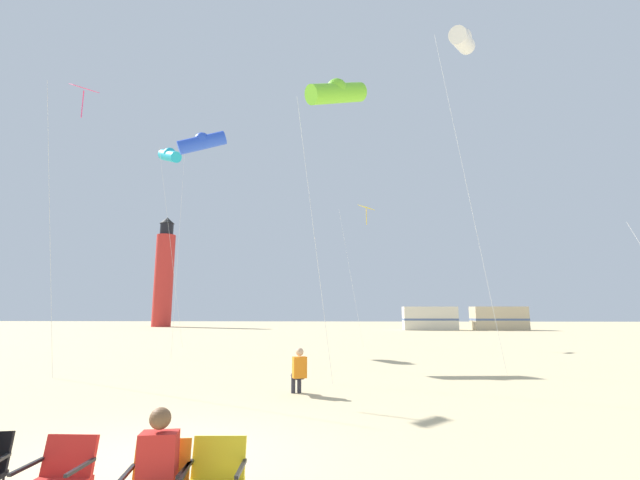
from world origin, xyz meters
TOP-DOWN VIEW (x-y plane):
  - ground at (0.00, 0.00)m, footprint 200.00×200.00m
  - camp_chair_red at (-0.15, -1.90)m, footprint 0.56×0.57m
  - camp_chair_orange at (0.87, -2.01)m, footprint 0.62×0.64m
  - spectator_orange_chair at (0.89, -2.15)m, footprint 0.39×0.54m
  - camp_chair_yellow at (1.37, -1.89)m, footprint 0.58×0.59m
  - kite_flyer_standing at (1.53, 5.06)m, footprint 0.45×0.56m
  - kite_tube_cyan at (-8.19, 19.50)m, footprint 2.62×2.66m
  - kite_tube_blue at (-4.41, 14.42)m, footprint 2.59×1.82m
  - kite_diamond_gold at (4.40, 22.37)m, footprint 2.48×2.48m
  - kite_tube_white at (7.77, 10.17)m, footprint 2.11×2.54m
  - kite_tube_lime at (2.55, 8.10)m, footprint 2.65×2.51m
  - kite_diamond_rainbow at (-7.14, 8.51)m, footprint 1.66×1.66m
  - lighthouse_distant at (-24.17, 58.43)m, footprint 2.80×2.80m
  - rv_van_cream at (13.62, 47.51)m, footprint 6.48×2.44m
  - rv_van_tan at (21.92, 47.53)m, footprint 6.54×2.65m

SIDE VIEW (x-z plane):
  - ground at x=0.00m, z-range 0.00..0.00m
  - camp_chair_red at x=-0.15m, z-range 0.09..0.91m
  - camp_chair_orange at x=0.87m, z-range 0.09..0.91m
  - camp_chair_yellow at x=1.37m, z-range 0.09..0.91m
  - spectator_orange_chair at x=0.89m, z-range 0.03..1.19m
  - kite_flyer_standing at x=1.53m, z-range 0.03..1.19m
  - rv_van_cream at x=13.62m, z-range -0.01..2.79m
  - rv_van_tan at x=21.92m, z-range -0.01..2.79m
  - lighthouse_distant at x=-24.17m, z-range -0.56..16.24m
  - kite_diamond_gold at x=4.40m, z-range 4.09..13.44m
  - kite_tube_lime at x=2.55m, z-range 4.58..15.15m
  - kite_diamond_rainbow at x=-7.14m, z-range 4.69..15.42m
  - kite_tube_blue at x=-4.41m, z-range 5.01..16.43m
  - kite_tube_cyan at x=-8.19m, z-range 5.64..18.34m
  - kite_tube_white at x=7.77m, z-range 6.25..20.16m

